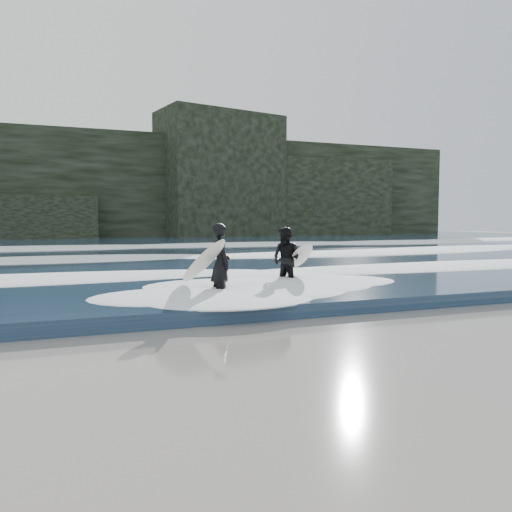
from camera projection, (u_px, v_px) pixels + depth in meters
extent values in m
plane|color=#727452|center=(483.00, 352.00, 7.18)|extent=(120.00, 120.00, 0.00)
cube|color=navy|center=(154.00, 245.00, 34.22)|extent=(90.00, 52.00, 0.30)
cube|color=black|center=(126.00, 189.00, 49.72)|extent=(70.00, 9.00, 10.00)
ellipsoid|color=white|center=(259.00, 268.00, 15.55)|extent=(60.00, 3.20, 0.20)
ellipsoid|color=white|center=(202.00, 253.00, 22.08)|extent=(60.00, 4.00, 0.24)
ellipsoid|color=white|center=(165.00, 244.00, 30.47)|extent=(60.00, 4.80, 0.30)
imported|color=black|center=(221.00, 263.00, 11.42)|extent=(0.47, 0.69, 1.82)
ellipsoid|color=silver|center=(203.00, 262.00, 11.32)|extent=(0.99, 1.72, 1.15)
imported|color=black|center=(286.00, 259.00, 13.36)|extent=(0.97, 1.04, 1.70)
ellipsoid|color=silver|center=(300.00, 256.00, 13.51)|extent=(0.85, 1.82, 0.87)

